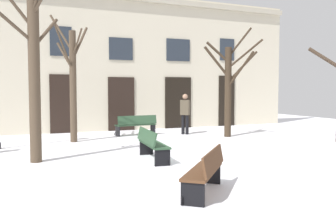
# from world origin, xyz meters

# --- Properties ---
(ground_plane) EXTENTS (29.49, 29.49, 0.00)m
(ground_plane) POSITION_xyz_m (0.00, 0.00, 0.00)
(ground_plane) COLOR white
(building_facade) EXTENTS (18.43, 0.60, 6.41)m
(building_facade) POSITION_xyz_m (0.00, 7.27, 3.24)
(building_facade) COLOR beige
(building_facade) RESTS_ON ground
(tree_center) EXTENTS (1.43, 1.54, 4.68)m
(tree_center) POSITION_xyz_m (-2.63, 4.09, 2.27)
(tree_center) COLOR #4C3D2D
(tree_center) RESTS_ON ground
(tree_near_facade) EXTENTS (2.18, 2.37, 5.06)m
(tree_near_facade) POSITION_xyz_m (-4.14, 0.63, 2.60)
(tree_near_facade) COLOR #4C3D2D
(tree_near_facade) RESTS_ON ground
(tree_foreground) EXTENTS (2.17, 1.99, 4.44)m
(tree_foreground) POSITION_xyz_m (3.41, 3.12, 2.15)
(tree_foreground) COLOR #382B1E
(tree_foreground) RESTS_ON ground
(bench_back_to_back_left) EXTENTS (0.66, 1.85, 0.84)m
(bench_back_to_back_left) POSITION_xyz_m (-1.21, -0.29, 0.44)
(bench_back_to_back_left) COLOR #2D4C33
(bench_back_to_back_left) RESTS_ON ground
(bench_far_corner) EXTENTS (1.77, 0.59, 0.84)m
(bench_far_corner) POSITION_xyz_m (0.09, 5.02, 0.44)
(bench_far_corner) COLOR #2D4C33
(bench_far_corner) RESTS_ON ground
(bench_back_to_back_right) EXTENTS (1.44, 1.56, 0.82)m
(bench_back_to_back_right) POSITION_xyz_m (-1.44, -3.71, 0.42)
(bench_back_to_back_right) COLOR #51331E
(bench_back_to_back_right) RESTS_ON ground
(person_by_shop_door) EXTENTS (0.43, 0.42, 1.73)m
(person_by_shop_door) POSITION_xyz_m (2.13, 4.53, 0.96)
(person_by_shop_door) COLOR black
(person_by_shop_door) RESTS_ON ground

